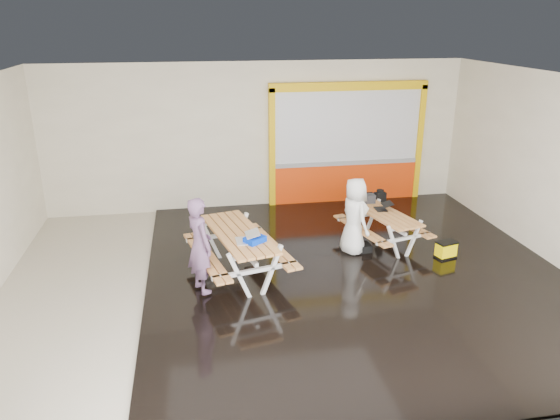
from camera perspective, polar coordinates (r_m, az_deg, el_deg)
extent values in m
cube|color=beige|center=(9.59, 0.93, -7.47)|extent=(10.00, 8.00, 0.01)
cube|color=white|center=(8.56, 1.07, 13.86)|extent=(10.00, 8.00, 0.01)
cube|color=beige|center=(12.75, -2.42, 7.90)|extent=(10.00, 0.01, 3.50)
cube|color=beige|center=(5.35, 9.20, -10.21)|extent=(10.00, 0.01, 3.50)
cube|color=beige|center=(10.99, 27.63, 3.63)|extent=(0.01, 8.00, 3.50)
cube|color=black|center=(9.87, 8.13, -6.67)|extent=(7.50, 7.98, 0.05)
cube|color=red|center=(13.45, 7.04, 2.90)|extent=(3.60, 0.12, 1.00)
cube|color=gray|center=(13.30, 7.14, 5.08)|extent=(3.60, 0.14, 0.10)
cube|color=silver|center=(13.11, 7.30, 8.94)|extent=(3.60, 0.08, 1.72)
cube|color=#F0B909|center=(12.78, -0.87, 6.56)|extent=(0.14, 0.16, 2.90)
cube|color=#F0B909|center=(13.85, 14.71, 6.97)|extent=(0.14, 0.16, 2.90)
cube|color=#F0B909|center=(12.94, 7.51, 13.10)|extent=(3.88, 0.16, 0.20)
cube|color=tan|center=(9.25, -6.32, -2.83)|extent=(0.64, 2.16, 0.04)
cube|color=tan|center=(9.29, -5.40, -2.69)|extent=(0.64, 2.16, 0.04)
cube|color=tan|center=(9.34, -4.50, -2.55)|extent=(0.64, 2.16, 0.04)
cube|color=tan|center=(9.38, -3.60, -2.41)|extent=(0.64, 2.16, 0.04)
cube|color=tan|center=(9.43, -2.71, -2.27)|extent=(0.64, 2.16, 0.04)
cube|color=white|center=(8.70, -4.42, -7.13)|extent=(0.41, 0.16, 0.88)
cube|color=white|center=(8.88, -0.92, -6.49)|extent=(0.41, 0.16, 0.88)
cube|color=white|center=(8.76, -2.65, -6.52)|extent=(1.48, 0.41, 0.07)
cube|color=white|center=(8.64, -2.68, -4.83)|extent=(0.73, 0.23, 0.07)
cube|color=white|center=(10.15, -7.49, -3.15)|extent=(0.41, 0.16, 0.88)
cube|color=white|center=(10.30, -4.45, -2.67)|extent=(0.41, 0.16, 0.88)
cube|color=white|center=(10.20, -5.97, -2.65)|extent=(1.48, 0.41, 0.07)
cube|color=white|center=(10.09, -6.03, -1.16)|extent=(0.73, 0.23, 0.07)
cube|color=white|center=(9.42, -4.46, -3.78)|extent=(0.48, 1.76, 0.07)
cube|color=tan|center=(9.29, -8.40, -5.03)|extent=(0.63, 2.16, 0.04)
cube|color=tan|center=(9.33, -7.52, -4.89)|extent=(0.63, 2.16, 0.04)
cube|color=tan|center=(9.63, -1.47, -3.88)|extent=(0.63, 2.16, 0.04)
cube|color=tan|center=(9.68, -0.65, -3.74)|extent=(0.63, 2.16, 0.04)
cube|color=tan|center=(10.70, 9.95, -0.55)|extent=(0.58, 1.80, 0.04)
cube|color=tan|center=(10.77, 10.52, -0.45)|extent=(0.58, 1.80, 0.04)
cube|color=tan|center=(10.84, 11.09, -0.35)|extent=(0.58, 1.80, 0.04)
cube|color=tan|center=(10.91, 11.64, -0.25)|extent=(0.58, 1.80, 0.04)
cube|color=tan|center=(10.99, 12.19, -0.15)|extent=(0.58, 1.80, 0.04)
cube|color=white|center=(10.31, 12.13, -3.46)|extent=(0.34, 0.14, 0.73)
cube|color=white|center=(10.59, 14.20, -3.00)|extent=(0.34, 0.14, 0.73)
cube|color=white|center=(10.43, 13.20, -3.02)|extent=(1.23, 0.38, 0.06)
cube|color=white|center=(10.34, 13.30, -1.80)|extent=(0.61, 0.21, 0.06)
cube|color=white|center=(11.36, 7.97, -0.96)|extent=(0.34, 0.14, 0.73)
cube|color=white|center=(11.61, 9.96, -0.60)|extent=(0.34, 0.14, 0.73)
cube|color=white|center=(11.47, 8.99, -0.58)|extent=(1.23, 0.38, 0.06)
cube|color=white|center=(11.39, 9.05, 0.54)|extent=(0.61, 0.21, 0.06)
cube|color=white|center=(10.90, 11.02, -1.25)|extent=(0.44, 1.47, 0.06)
cube|color=tan|center=(10.63, 8.50, -2.19)|extent=(0.58, 1.80, 0.04)
cube|color=tan|center=(10.70, 9.06, -2.08)|extent=(0.58, 1.80, 0.04)
cube|color=tan|center=(11.19, 12.84, -1.33)|extent=(0.58, 1.80, 0.04)
cube|color=tan|center=(11.26, 13.34, -1.23)|extent=(0.58, 1.80, 0.04)
imported|color=#694A6C|center=(8.79, -8.64, -3.76)|extent=(0.60, 0.71, 1.64)
imported|color=white|center=(10.40, 8.03, -0.72)|extent=(0.66, 0.85, 1.55)
cube|color=silver|center=(8.95, -3.96, -3.34)|extent=(0.26, 0.36, 0.02)
cube|color=silver|center=(8.92, -2.99, -2.54)|extent=(0.24, 0.36, 0.07)
cube|color=silver|center=(8.92, -3.04, -2.55)|extent=(0.20, 0.32, 0.06)
cube|color=black|center=(10.98, 10.79, 0.08)|extent=(0.23, 0.31, 0.02)
cube|color=black|center=(10.99, 11.49, 0.64)|extent=(0.21, 0.31, 0.06)
cube|color=silver|center=(10.99, 11.46, 0.64)|extent=(0.18, 0.27, 0.05)
cube|color=#002CC7|center=(8.89, -2.73, -3.20)|extent=(0.41, 0.39, 0.10)
cube|color=black|center=(11.31, 9.17, 1.22)|extent=(0.41, 0.21, 0.18)
cylinder|color=black|center=(11.27, 9.21, 1.85)|extent=(0.30, 0.03, 0.02)
cube|color=black|center=(11.83, 10.69, 1.07)|extent=(0.27, 0.21, 0.34)
cylinder|color=black|center=(11.77, 10.75, 1.95)|extent=(0.19, 0.19, 0.09)
cube|color=black|center=(10.65, 8.65, -4.04)|extent=(0.41, 0.32, 0.15)
cube|color=black|center=(10.77, 17.37, -4.80)|extent=(0.43, 0.34, 0.04)
cube|color=#FFDE00|center=(10.71, 17.44, -4.10)|extent=(0.41, 0.31, 0.29)
cube|color=black|center=(10.66, 17.53, -3.35)|extent=(0.43, 0.34, 0.03)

